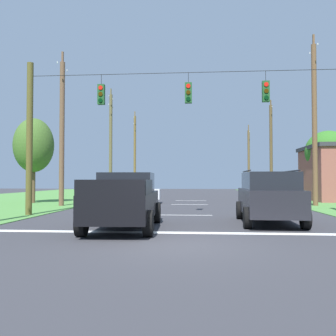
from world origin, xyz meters
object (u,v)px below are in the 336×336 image
Objects in this scene: overhead_signal_span at (188,130)px; tree_roadside_far_right at (34,145)px; suv_black at (269,196)px; utility_pole_far_right at (271,149)px; utility_pole_mid_right at (315,123)px; utility_pole_distant_left at (135,152)px; pickup_truck at (125,201)px; utility_pole_near_left at (249,160)px; utility_pole_far_left at (62,132)px; utility_pole_distant_right at (111,143)px; tree_roadside_right at (328,152)px; distant_car_crossing_white at (130,192)px.

tree_roadside_far_right is (-11.42, 8.93, 0.19)m from overhead_signal_span.
utility_pole_far_right is at bearing 79.01° from suv_black.
utility_pole_distant_left reaches higher than utility_pole_mid_right.
pickup_truck is at bearing -80.81° from utility_pole_distant_left.
tree_roadside_far_right is (-2.93, -26.22, -1.42)m from utility_pole_distant_left.
suv_black is 0.49× the size of utility_pole_far_right.
utility_pole_near_left is 33.51m from utility_pole_far_left.
utility_pole_near_left is (7.49, 35.77, 0.46)m from overhead_signal_span.
pickup_truck is 0.49× the size of utility_pole_distant_right.
utility_pole_distant_left is at bearing 90.34° from utility_pole_far_left.
pickup_truck is (-2.09, -4.37, -3.03)m from overhead_signal_span.
utility_pole_near_left is (9.58, 40.15, 3.48)m from pickup_truck.
tree_roadside_far_right is (-22.40, -5.12, 0.21)m from tree_roadside_right.
tree_roadside_far_right is (-2.86, -11.88, -1.33)m from utility_pole_distant_right.
utility_pole_mid_right is at bearing 64.66° from suv_black.
utility_pole_far_left is (-16.16, -15.24, 0.02)m from utility_pole_far_right.
utility_pole_distant_right is (-11.75, 23.34, 4.45)m from suv_black.
utility_pole_mid_right is (4.83, 10.21, 4.35)m from suv_black.
tree_roadside_right is (10.98, 14.05, -0.03)m from overhead_signal_span.
pickup_truck is 5.59m from suv_black.
utility_pole_distant_right is at bearing 141.62° from utility_pole_mid_right.
utility_pole_mid_right is 16.41m from utility_pole_far_left.
utility_pole_far_right reaches higher than overhead_signal_span.
utility_pole_distant_right is at bearing 90.97° from utility_pole_far_left.
overhead_signal_span is at bearing -67.63° from utility_pole_distant_right.
suv_black is at bearing -38.48° from overhead_signal_span.
utility_pole_distant_left reaches higher than pickup_truck.
utility_pole_far_right reaches higher than distant_car_crossing_white.
pickup_truck is at bearing -130.00° from utility_pole_mid_right.
utility_pole_distant_left reaches higher than utility_pole_near_left.
distant_car_crossing_white is 13.38m from utility_pole_mid_right.
utility_pole_distant_left is at bearing 132.70° from tree_roadside_right.
distant_car_crossing_white is (-2.33, 13.80, -0.18)m from pickup_truck.
suv_black is at bearing 19.24° from pickup_truck.
tree_roadside_far_right is (-9.33, 13.30, 3.21)m from pickup_truck.
utility_pole_near_left is at bearing 99.14° from tree_roadside_right.
tree_roadside_right is (7.80, 16.59, 2.91)m from suv_black.
pickup_truck is 26.40m from utility_pole_distant_right.
utility_pole_far_right is 1.05× the size of utility_pole_near_left.
utility_pole_far_left reaches higher than suv_black.
tree_roadside_right is at bearing 64.82° from suv_black.
utility_pole_far_right is (-0.17, 13.79, -0.62)m from utility_pole_mid_right.
utility_pole_far_left reaches higher than utility_pole_far_right.
utility_pole_near_left is at bearing 91.08° from utility_pole_mid_right.
utility_pole_mid_right is at bearing -38.38° from utility_pole_distant_right.
overhead_signal_span is 22.55m from utility_pole_distant_right.
distant_car_crossing_white is 7.80m from tree_roadside_far_right.
utility_pole_distant_left is (-0.17, 28.92, 0.78)m from utility_pole_far_left.
distant_car_crossing_white is 16.39m from tree_roadside_right.
overhead_signal_span reaches higher than distant_car_crossing_white.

